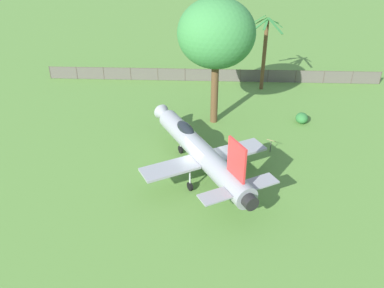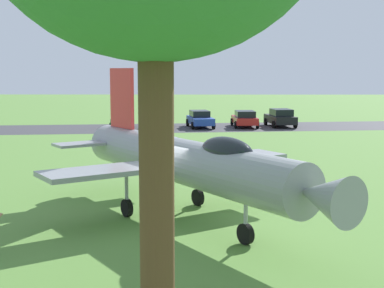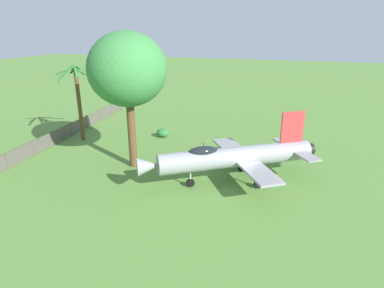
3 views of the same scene
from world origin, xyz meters
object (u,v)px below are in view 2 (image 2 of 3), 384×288
object	(u,v)px
parked_car_red	(245,119)
parked_car_green	(122,119)
parked_car_blue	(200,119)
parked_car_gray	(161,119)
parked_car_black	(280,118)
display_jet	(187,161)

from	to	relation	value
parked_car_red	parked_car_green	world-z (taller)	parked_car_green
parked_car_blue	parked_car_gray	size ratio (longest dim) A/B	0.97
parked_car_blue	parked_car_black	bearing A→B (deg)	86.12
parked_car_black	display_jet	bearing A→B (deg)	159.12
parked_car_gray	parked_car_black	bearing A→B (deg)	93.26
display_jet	parked_car_green	size ratio (longest dim) A/B	2.50
parked_car_blue	parked_car_green	distance (m)	6.75
display_jet	parked_car_gray	bearing A→B (deg)	151.43
display_jet	parked_car_black	distance (m)	32.20
parked_car_red	parked_car_gray	distance (m)	7.30
parked_car_black	parked_car_blue	xyz separation A→B (m)	(0.74, -7.11, -0.05)
parked_car_black	parked_car_red	bearing A→B (deg)	90.31
parked_car_green	display_jet	bearing A→B (deg)	5.66
display_jet	parked_car_green	world-z (taller)	display_jet
display_jet	parked_car_black	world-z (taller)	display_jet
parked_car_black	parked_car_red	size ratio (longest dim) A/B	1.03
parked_car_black	parked_car_red	world-z (taller)	parked_car_black
parked_car_gray	parked_car_red	bearing A→B (deg)	92.81
display_jet	parked_car_black	size ratio (longest dim) A/B	2.61
display_jet	parked_car_green	xyz separation A→B (m)	(-29.65, -6.16, -1.19)
parked_car_green	parked_car_red	bearing A→B (deg)	90.33
display_jet	parked_car_red	size ratio (longest dim) A/B	2.70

